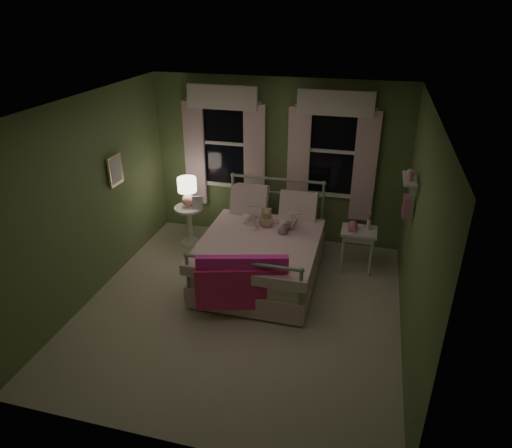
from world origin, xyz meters
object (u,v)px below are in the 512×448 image
(table_lamp, at_px, (187,189))
(child_left, at_px, (251,202))
(nightstand_right, at_px, (359,236))
(nightstand_left, at_px, (189,220))
(teddy_bear, at_px, (267,219))
(bed, at_px, (262,253))
(child_right, at_px, (289,207))

(table_lamp, bearing_deg, child_left, -12.58)
(table_lamp, distance_m, nightstand_right, 2.70)
(nightstand_left, relative_size, table_lamp, 1.39)
(child_left, relative_size, teddy_bear, 2.38)
(bed, distance_m, nightstand_left, 1.52)
(child_left, distance_m, table_lamp, 1.11)
(bed, distance_m, nightstand_right, 1.42)
(bed, xyz_separation_m, child_right, (0.29, 0.43, 0.57))
(child_left, bearing_deg, teddy_bear, 126.89)
(bed, relative_size, teddy_bear, 6.34)
(table_lamp, bearing_deg, child_right, -8.38)
(bed, distance_m, teddy_bear, 0.50)
(child_right, xyz_separation_m, table_lamp, (-1.65, 0.24, 0.01))
(teddy_bear, relative_size, table_lamp, 0.69)
(child_right, bearing_deg, nightstand_right, -168.83)
(child_left, bearing_deg, child_right, 156.38)
(child_left, bearing_deg, nightstand_left, -36.20)
(teddy_bear, distance_m, nightstand_right, 1.34)
(bed, relative_size, child_right, 2.71)
(teddy_bear, relative_size, nightstand_right, 0.50)
(nightstand_right, bearing_deg, teddy_bear, -168.51)
(child_left, relative_size, child_right, 1.01)
(child_right, bearing_deg, child_left, 5.26)
(bed, distance_m, table_lamp, 1.63)
(bed, distance_m, child_left, 0.77)
(child_left, bearing_deg, nightstand_right, 160.20)
(child_left, height_order, nightstand_left, child_left)
(nightstand_left, bearing_deg, child_right, -8.38)
(child_left, xyz_separation_m, nightstand_right, (1.58, 0.11, -0.40))
(table_lamp, relative_size, nightstand_right, 0.73)
(child_left, relative_size, nightstand_left, 1.17)
(table_lamp, bearing_deg, nightstand_right, -2.96)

